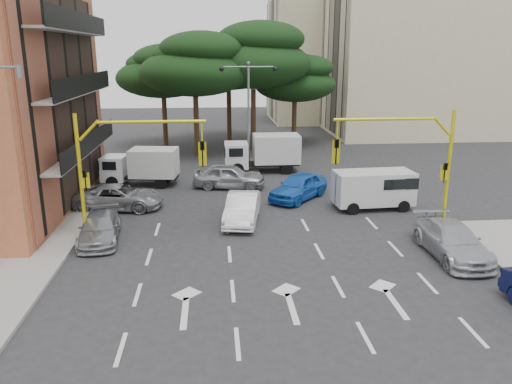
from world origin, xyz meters
TOP-DOWN VIEW (x-y plane):
  - ground at (0.00, 0.00)m, footprint 120.00×120.00m
  - median_strip at (0.00, 16.00)m, footprint 1.40×6.00m
  - apartment_beige_near at (19.95, 32.00)m, footprint 20.20×12.15m
  - apartment_beige_far at (12.95, 44.00)m, footprint 16.20×12.15m
  - pine_left_near at (-3.94, 21.96)m, footprint 9.15×9.15m
  - pine_center at (1.06, 23.96)m, footprint 9.98×9.98m
  - pine_left_far at (-6.94, 25.96)m, footprint 8.32×8.32m
  - pine_right at (5.06, 25.96)m, footprint 7.49×7.49m
  - pine_back at (-0.94, 28.96)m, footprint 9.15×9.15m
  - signal_mast_right at (6.80, 1.99)m, footprint 5.79×0.37m
  - signal_mast_left at (-6.80, 1.99)m, footprint 5.79×0.37m
  - street_lamp_center at (0.00, 16.00)m, footprint 4.16×0.36m
  - car_white_hatch at (-1.18, 4.29)m, footprint 2.29×4.69m
  - car_blue_compact at (2.45, 8.19)m, footprint 4.38×4.69m
  - car_silver_wagon at (-8.00, 2.16)m, footprint 2.19×4.47m
  - car_silver_cross_a at (-8.00, 7.12)m, footprint 5.18×2.82m
  - car_silver_cross_b at (-1.63, 11.06)m, footprint 4.88×2.67m
  - car_silver_parked at (7.60, -1.04)m, footprint 2.01×4.95m
  - van_white at (6.32, 6.00)m, footprint 4.49×2.24m
  - box_truck_a at (-7.43, 12.35)m, footprint 5.21×2.70m
  - box_truck_b at (1.00, 15.50)m, footprint 5.59×2.37m

SIDE VIEW (x-z plane):
  - ground at x=0.00m, z-range 0.00..0.00m
  - median_strip at x=0.00m, z-range 0.00..0.15m
  - car_silver_wagon at x=-8.00m, z-range 0.00..1.25m
  - car_silver_cross_a at x=-8.00m, z-range 0.00..1.38m
  - car_silver_parked at x=7.60m, z-range 0.00..1.44m
  - car_white_hatch at x=-1.18m, z-range 0.00..1.48m
  - car_blue_compact at x=2.45m, z-range 0.00..1.56m
  - car_silver_cross_b at x=-1.63m, z-range 0.00..1.57m
  - van_white at x=6.32m, z-range 0.00..2.19m
  - box_truck_a at x=-7.43m, z-range 0.00..2.45m
  - box_truck_b at x=1.00m, z-range 0.00..2.74m
  - signal_mast_right at x=6.80m, z-range 0.88..6.88m
  - signal_mast_left at x=-6.80m, z-range 0.88..6.88m
  - street_lamp_center at x=0.00m, z-range 1.54..9.31m
  - pine_right at x=5.06m, z-range 2.03..10.40m
  - pine_left_far at x=-6.94m, z-range 2.26..11.56m
  - pine_left_near at x=-3.94m, z-range 2.49..12.72m
  - pine_back at x=-0.94m, z-range 2.49..12.72m
  - pine_center at x=1.06m, z-range 2.72..13.88m
  - apartment_beige_far at x=12.95m, z-range 0.00..16.70m
  - apartment_beige_near at x=19.95m, z-range 0.00..18.70m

